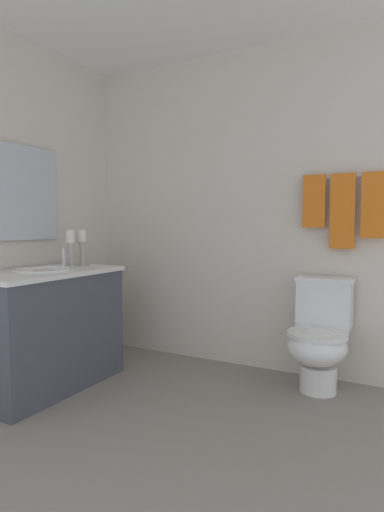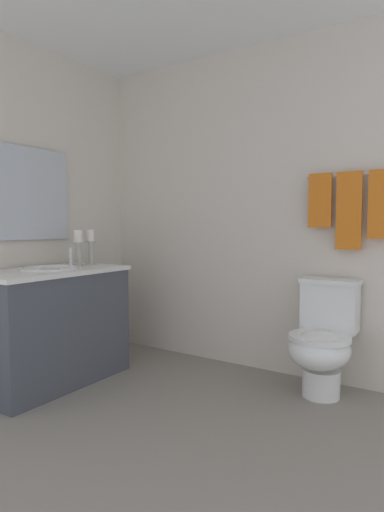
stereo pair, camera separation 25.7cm
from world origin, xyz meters
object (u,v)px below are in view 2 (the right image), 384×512
object	(u,v)px
candle_holder_tall	(91,246)
toilet	(323,340)
sink_basin	(50,275)
towel_near_vanity	(320,201)
towel_center	(349,211)
mirror	(23,193)
towel_near_corner	(380,204)
vanity_cabinet	(51,326)
towel_bar	(351,175)
candle_holder_short	(79,247)

from	to	relation	value
candle_holder_tall	toilet	size ratio (longest dim) A/B	0.36
sink_basin	candle_holder_tall	distance (m)	0.45
toilet	candle_holder_tall	bearing A→B (deg)	-167.00
sink_basin	towel_near_vanity	bearing A→B (deg)	32.36
towel_center	towel_near_vanity	bearing A→B (deg)	180.00
candle_holder_tall	towel_center	distance (m)	1.91
mirror	toilet	distance (m)	2.33
towel_near_vanity	towel_center	xyz separation A→B (m)	(0.19, 0.00, -0.07)
towel_near_vanity	towel_near_corner	distance (m)	0.39
vanity_cabinet	towel_near_vanity	world-z (taller)	towel_near_vanity
mirror	toilet	size ratio (longest dim) A/B	1.06
towel_near_vanity	toilet	bearing A→B (deg)	-65.03
candle_holder_tall	towel_bar	distance (m)	1.96
towel_near_corner	mirror	bearing A→B (deg)	-155.93
towel_bar	towel_center	world-z (taller)	towel_center
mirror	towel_near_corner	xyz separation A→B (m)	(2.25, 1.00, -0.10)
towel_near_vanity	mirror	bearing A→B (deg)	-151.68
towel_near_corner	towel_bar	bearing A→B (deg)	174.65
towel_near_vanity	towel_bar	bearing A→B (deg)	5.35
vanity_cabinet	towel_bar	size ratio (longest dim) A/B	1.83
toilet	towel_bar	bearing A→B (deg)	66.43
towel_bar	towel_near_corner	world-z (taller)	towel_near_corner
toilet	towel_near_vanity	xyz separation A→B (m)	(-0.10, 0.20, 0.91)
towel_near_vanity	towel_center	size ratio (longest dim) A/B	0.72
vanity_cabinet	candle_holder_tall	distance (m)	0.68
towel_near_vanity	towel_center	bearing A→B (deg)	0.00
vanity_cabinet	towel_near_corner	bearing A→B (deg)	27.04
vanity_cabinet	towel_center	bearing A→B (deg)	29.49
sink_basin	towel_center	bearing A→B (deg)	29.47
sink_basin	candle_holder_tall	xyz separation A→B (m)	(-0.02, 0.41, 0.18)
mirror	towel_bar	bearing A→B (deg)	26.44
sink_basin	towel_near_corner	size ratio (longest dim) A/B	0.92
mirror	towel_near_corner	size ratio (longest dim) A/B	1.81
towel_bar	towel_near_vanity	world-z (taller)	towel_near_vanity
candle_holder_tall	toilet	bearing A→B (deg)	13.00
candle_holder_tall	towel_near_vanity	world-z (taller)	towel_near_vanity
candle_holder_tall	towel_near_corner	xyz separation A→B (m)	(1.99, 0.60, 0.30)
towel_center	candle_holder_tall	bearing A→B (deg)	-161.62
towel_near_vanity	towel_near_corner	size ratio (longest dim) A/B	0.84
towel_center	candle_holder_short	bearing A→B (deg)	-158.16
sink_basin	towel_near_corner	world-z (taller)	towel_near_corner
sink_basin	towel_center	xyz separation A→B (m)	(1.77, 1.00, 0.44)
candle_holder_short	sink_basin	bearing A→B (deg)	-85.87
candle_holder_tall	towel_near_vanity	size ratio (longest dim) A/B	0.74
sink_basin	towel_bar	size ratio (longest dim) A/B	0.70
candle_holder_tall	candle_holder_short	bearing A→B (deg)	-90.49
sink_basin	mirror	world-z (taller)	mirror
toilet	towel_near_corner	xyz separation A→B (m)	(0.29, 0.20, 0.88)
toilet	towel_center	bearing A→B (deg)	64.60
towel_near_vanity	towel_center	world-z (taller)	same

